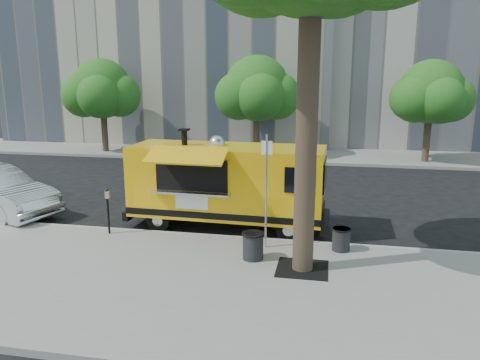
# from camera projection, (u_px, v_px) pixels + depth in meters

# --- Properties ---
(ground) EXTENTS (120.00, 120.00, 0.00)m
(ground) POSITION_uv_depth(u_px,v_px,m) (222.00, 230.00, 14.18)
(ground) COLOR black
(ground) RESTS_ON ground
(sidewalk) EXTENTS (60.00, 6.00, 0.15)m
(sidewalk) POSITION_uv_depth(u_px,v_px,m) (180.00, 284.00, 10.33)
(sidewalk) COLOR gray
(sidewalk) RESTS_ON ground
(curb) EXTENTS (60.00, 0.14, 0.16)m
(curb) POSITION_uv_depth(u_px,v_px,m) (214.00, 238.00, 13.27)
(curb) COLOR #999993
(curb) RESTS_ON ground
(far_sidewalk) EXTENTS (60.00, 5.00, 0.15)m
(far_sidewalk) POSITION_uv_depth(u_px,v_px,m) (275.00, 154.00, 27.08)
(far_sidewalk) COLOR gray
(far_sidewalk) RESTS_ON ground
(tree_well) EXTENTS (1.20, 1.20, 0.02)m
(tree_well) POSITION_uv_depth(u_px,v_px,m) (302.00, 269.00, 10.97)
(tree_well) COLOR black
(tree_well) RESTS_ON sidewalk
(far_tree_a) EXTENTS (3.42, 3.42, 5.36)m
(far_tree_a) POSITION_uv_depth(u_px,v_px,m) (102.00, 89.00, 26.99)
(far_tree_a) COLOR #33261C
(far_tree_a) RESTS_ON far_sidewalk
(far_tree_b) EXTENTS (3.60, 3.60, 5.50)m
(far_tree_b) POSITION_uv_depth(u_px,v_px,m) (257.00, 89.00, 25.67)
(far_tree_b) COLOR #33261C
(far_tree_b) RESTS_ON far_sidewalk
(far_tree_c) EXTENTS (3.24, 3.24, 5.21)m
(far_tree_c) POSITION_uv_depth(u_px,v_px,m) (431.00, 92.00, 23.71)
(far_tree_c) COLOR #33261C
(far_tree_c) RESTS_ON far_sidewalk
(sign_post) EXTENTS (0.28, 0.06, 3.00)m
(sign_post) POSITION_uv_depth(u_px,v_px,m) (266.00, 184.00, 11.99)
(sign_post) COLOR silver
(sign_post) RESTS_ON sidewalk
(parking_meter) EXTENTS (0.11, 0.11, 1.33)m
(parking_meter) POSITION_uv_depth(u_px,v_px,m) (108.00, 205.00, 13.23)
(parking_meter) COLOR black
(parking_meter) RESTS_ON sidewalk
(food_truck) EXTENTS (6.15, 2.89, 2.99)m
(food_truck) POSITION_uv_depth(u_px,v_px,m) (226.00, 183.00, 14.08)
(food_truck) COLOR #F1B10C
(food_truck) RESTS_ON ground
(trash_bin_left) EXTENTS (0.56, 0.56, 0.67)m
(trash_bin_left) POSITION_uv_depth(u_px,v_px,m) (253.00, 245.00, 11.50)
(trash_bin_left) COLOR black
(trash_bin_left) RESTS_ON sidewalk
(trash_bin_right) EXTENTS (0.50, 0.50, 0.60)m
(trash_bin_right) POSITION_uv_depth(u_px,v_px,m) (341.00, 239.00, 12.06)
(trash_bin_right) COLOR black
(trash_bin_right) RESTS_ON sidewalk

